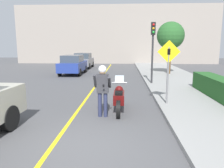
{
  "coord_description": "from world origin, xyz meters",
  "views": [
    {
      "loc": [
        1.19,
        -5.02,
        2.5
      ],
      "look_at": [
        0.72,
        3.32,
        1.02
      ],
      "focal_mm": 35.0,
      "sensor_mm": 36.0,
      "label": 1
    }
  ],
  "objects_px": {
    "street_tree": "(171,36)",
    "person_biker": "(103,85)",
    "traffic_light": "(153,41)",
    "crossing_sign": "(168,66)",
    "parked_car_grey": "(83,60)",
    "motorcycle": "(119,98)",
    "parked_car_blue": "(73,65)"
  },
  "relations": [
    {
      "from": "crossing_sign",
      "to": "traffic_light",
      "type": "xyz_separation_m",
      "value": [
        -0.02,
        4.95,
        1.06
      ]
    },
    {
      "from": "street_tree",
      "to": "parked_car_grey",
      "type": "height_order",
      "value": "street_tree"
    },
    {
      "from": "street_tree",
      "to": "parked_car_blue",
      "type": "xyz_separation_m",
      "value": [
        -8.29,
        0.24,
        -2.44
      ]
    },
    {
      "from": "parked_car_blue",
      "to": "parked_car_grey",
      "type": "relative_size",
      "value": 1.0
    },
    {
      "from": "crossing_sign",
      "to": "parked_car_blue",
      "type": "xyz_separation_m",
      "value": [
        -6.26,
        10.04,
        -0.83
      ]
    },
    {
      "from": "person_biker",
      "to": "parked_car_blue",
      "type": "relative_size",
      "value": 0.44
    },
    {
      "from": "parked_car_grey",
      "to": "parked_car_blue",
      "type": "bearing_deg",
      "value": -89.03
    },
    {
      "from": "street_tree",
      "to": "crossing_sign",
      "type": "bearing_deg",
      "value": -101.69
    },
    {
      "from": "person_biker",
      "to": "parked_car_grey",
      "type": "height_order",
      "value": "person_biker"
    },
    {
      "from": "crossing_sign",
      "to": "street_tree",
      "type": "relative_size",
      "value": 0.6
    },
    {
      "from": "person_biker",
      "to": "crossing_sign",
      "type": "xyz_separation_m",
      "value": [
        2.51,
        1.43,
        0.55
      ]
    },
    {
      "from": "person_biker",
      "to": "street_tree",
      "type": "height_order",
      "value": "street_tree"
    },
    {
      "from": "street_tree",
      "to": "person_biker",
      "type": "bearing_deg",
      "value": -112.01
    },
    {
      "from": "crossing_sign",
      "to": "traffic_light",
      "type": "distance_m",
      "value": 5.06
    },
    {
      "from": "traffic_light",
      "to": "parked_car_grey",
      "type": "relative_size",
      "value": 0.89
    },
    {
      "from": "traffic_light",
      "to": "street_tree",
      "type": "relative_size",
      "value": 0.87
    },
    {
      "from": "motorcycle",
      "to": "person_biker",
      "type": "height_order",
      "value": "person_biker"
    },
    {
      "from": "person_biker",
      "to": "motorcycle",
      "type": "bearing_deg",
      "value": 52.54
    },
    {
      "from": "motorcycle",
      "to": "street_tree",
      "type": "distance_m",
      "value": 11.57
    },
    {
      "from": "traffic_light",
      "to": "parked_car_blue",
      "type": "bearing_deg",
      "value": 140.8
    },
    {
      "from": "parked_car_grey",
      "to": "street_tree",
      "type": "bearing_deg",
      "value": -33.94
    },
    {
      "from": "person_biker",
      "to": "traffic_light",
      "type": "distance_m",
      "value": 7.03
    },
    {
      "from": "traffic_light",
      "to": "street_tree",
      "type": "height_order",
      "value": "street_tree"
    },
    {
      "from": "crossing_sign",
      "to": "traffic_light",
      "type": "relative_size",
      "value": 0.68
    },
    {
      "from": "traffic_light",
      "to": "parked_car_grey",
      "type": "bearing_deg",
      "value": 121.13
    },
    {
      "from": "motorcycle",
      "to": "crossing_sign",
      "type": "relative_size",
      "value": 0.89
    },
    {
      "from": "person_biker",
      "to": "parked_car_blue",
      "type": "height_order",
      "value": "person_biker"
    },
    {
      "from": "motorcycle",
      "to": "crossing_sign",
      "type": "distance_m",
      "value": 2.39
    },
    {
      "from": "motorcycle",
      "to": "parked_car_grey",
      "type": "relative_size",
      "value": 0.54
    },
    {
      "from": "traffic_light",
      "to": "parked_car_blue",
      "type": "height_order",
      "value": "traffic_light"
    },
    {
      "from": "motorcycle",
      "to": "crossing_sign",
      "type": "xyz_separation_m",
      "value": [
        1.95,
        0.7,
        1.18
      ]
    },
    {
      "from": "person_biker",
      "to": "crossing_sign",
      "type": "height_order",
      "value": "crossing_sign"
    }
  ]
}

